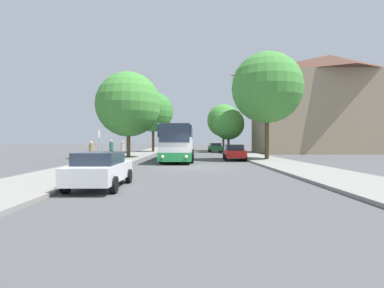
% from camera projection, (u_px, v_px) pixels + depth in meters
% --- Properties ---
extents(ground_plane, '(300.00, 300.00, 0.00)m').
position_uv_depth(ground_plane, '(194.00, 168.00, 21.01)').
color(ground_plane, '#4C4C4F').
rests_on(ground_plane, ground).
extents(sidewalk_left, '(4.00, 120.00, 0.15)m').
position_uv_depth(sidewalk_left, '(94.00, 167.00, 20.92)').
color(sidewalk_left, gray).
rests_on(sidewalk_left, ground_plane).
extents(sidewalk_right, '(4.00, 120.00, 0.15)m').
position_uv_depth(sidewalk_right, '(293.00, 166.00, 21.10)').
color(sidewalk_right, gray).
rests_on(sidewalk_right, ground_plane).
extents(building_right_background, '(21.99, 10.68, 15.12)m').
position_uv_depth(building_right_background, '(330.00, 104.00, 46.07)').
color(building_right_background, gray).
rests_on(building_right_background, ground_plane).
extents(bus_front, '(3.07, 11.76, 3.24)m').
position_uv_depth(bus_front, '(179.00, 142.00, 28.38)').
color(bus_front, '#238942').
rests_on(bus_front, ground_plane).
extents(bus_middle, '(2.83, 11.26, 3.43)m').
position_uv_depth(bus_middle, '(183.00, 141.00, 43.07)').
color(bus_middle, '#2D519E').
rests_on(bus_middle, ground_plane).
extents(bus_rear, '(3.08, 12.17, 3.43)m').
position_uv_depth(bus_rear, '(185.00, 141.00, 59.42)').
color(bus_rear, '#2D2D2D').
rests_on(bus_rear, ground_plane).
extents(parked_car_left_curb, '(1.91, 4.28, 1.43)m').
position_uv_depth(parked_car_left_curb, '(100.00, 169.00, 11.93)').
color(parked_car_left_curb, silver).
rests_on(parked_car_left_curb, ground_plane).
extents(parked_car_right_near, '(2.25, 4.47, 1.50)m').
position_uv_depth(parked_car_right_near, '(234.00, 152.00, 29.18)').
color(parked_car_right_near, red).
rests_on(parked_car_right_near, ground_plane).
extents(parked_car_right_far, '(2.24, 4.24, 1.50)m').
position_uv_depth(parked_car_right_far, '(215.00, 147.00, 49.29)').
color(parked_car_right_far, '#236B38').
rests_on(parked_car_right_far, ground_plane).
extents(bus_stop_sign, '(0.08, 0.45, 2.62)m').
position_uv_depth(bus_stop_sign, '(99.00, 142.00, 23.00)').
color(bus_stop_sign, gray).
rests_on(bus_stop_sign, sidewalk_left).
extents(pedestrian_waiting_near, '(0.36, 0.36, 1.70)m').
position_uv_depth(pedestrian_waiting_near, '(91.00, 153.00, 21.13)').
color(pedestrian_waiting_near, '#23232D').
rests_on(pedestrian_waiting_near, sidewalk_left).
extents(pedestrian_waiting_far, '(0.36, 0.36, 1.71)m').
position_uv_depth(pedestrian_waiting_far, '(122.00, 151.00, 25.24)').
color(pedestrian_waiting_far, '#23232D').
rests_on(pedestrian_waiting_far, sidewalk_left).
extents(pedestrian_walking_back, '(0.36, 0.36, 1.82)m').
position_uv_depth(pedestrian_walking_back, '(111.00, 150.00, 26.92)').
color(pedestrian_walking_back, '#23232D').
rests_on(pedestrian_walking_back, sidewalk_left).
extents(tree_left_near, '(6.39, 6.39, 9.55)m').
position_uv_depth(tree_left_near, '(153.00, 112.00, 47.80)').
color(tree_left_near, '#513D23').
rests_on(tree_left_near, sidewalk_left).
extents(tree_left_far, '(6.79, 6.79, 8.96)m').
position_uv_depth(tree_left_far, '(128.00, 104.00, 31.46)').
color(tree_left_far, brown).
rests_on(tree_left_far, sidewalk_left).
extents(tree_right_near, '(6.71, 6.71, 10.12)m').
position_uv_depth(tree_right_near, '(267.00, 88.00, 28.36)').
color(tree_right_near, '#513D23').
rests_on(tree_right_near, sidewalk_right).
extents(tree_right_mid, '(6.08, 6.08, 8.56)m').
position_uv_depth(tree_right_mid, '(223.00, 120.00, 55.69)').
color(tree_right_mid, '#513D23').
rests_on(tree_right_mid, sidewalk_right).
extents(tree_right_far, '(5.24, 5.24, 7.14)m').
position_uv_depth(tree_right_far, '(228.00, 124.00, 49.63)').
color(tree_right_far, '#513D23').
rests_on(tree_right_far, sidewalk_right).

